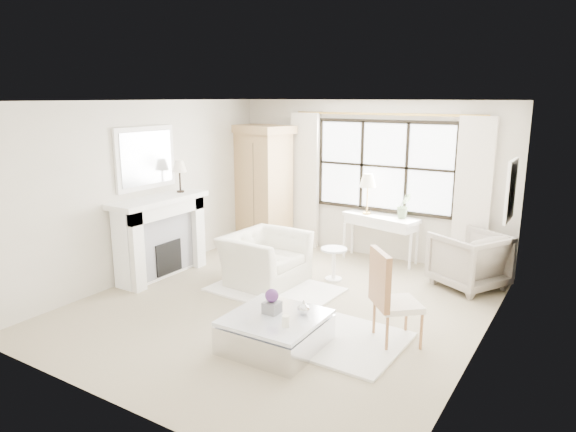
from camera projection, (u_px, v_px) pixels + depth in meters
name	position (u px, v px, depth m)	size (l,w,h in m)	color
floor	(283.00, 305.00, 6.94)	(5.50, 5.50, 0.00)	tan
ceiling	(282.00, 101.00, 6.32)	(5.50, 5.50, 0.00)	silver
wall_back	(367.00, 179.00, 8.90)	(5.00, 5.00, 0.00)	beige
wall_front	(109.00, 266.00, 4.35)	(5.00, 5.00, 0.00)	beige
wall_left	(146.00, 190.00, 7.91)	(5.50, 5.50, 0.00)	beige
wall_right	(485.00, 234.00, 5.34)	(5.50, 5.50, 0.00)	white
window_pane	(384.00, 166.00, 8.68)	(2.40, 0.02, 1.50)	white
window_frame	(384.00, 166.00, 8.67)	(2.50, 0.04, 1.50)	black
curtain_rod	(385.00, 114.00, 8.43)	(0.04, 0.04, 3.30)	#B78E3F
curtain_left	(305.00, 181.00, 9.46)	(0.55, 0.10, 2.47)	silver
curtain_right	(473.00, 197.00, 7.92)	(0.55, 0.10, 2.47)	silver
fireplace	(159.00, 236.00, 7.96)	(0.58, 1.66, 1.26)	white
mirror_frame	(145.00, 158.00, 7.79)	(0.05, 1.15, 0.95)	white
mirror_glass	(147.00, 158.00, 7.77)	(0.02, 1.00, 0.80)	#B4B8BF
art_frame	(511.00, 191.00, 6.72)	(0.04, 0.62, 0.82)	white
art_canvas	(509.00, 190.00, 6.73)	(0.01, 0.52, 0.72)	beige
mantel_lamp	(179.00, 168.00, 8.10)	(0.22, 0.22, 0.51)	black
armoire	(263.00, 185.00, 9.63)	(1.27, 0.98, 2.24)	tan
console_table	(380.00, 238.00, 8.71)	(1.37, 0.72, 0.80)	white
console_lamp	(368.00, 182.00, 8.62)	(0.28, 0.28, 0.69)	#AC833B
orchid_plant	(404.00, 206.00, 8.38)	(0.24, 0.19, 0.43)	#5B734D
side_table	(334.00, 259.00, 7.82)	(0.40, 0.40, 0.51)	white
rug_left	(275.00, 290.00, 7.45)	(1.75, 1.24, 0.03)	white
rug_right	(329.00, 336.00, 5.99)	(1.68, 1.26, 0.03)	white
club_armchair	(265.00, 259.00, 7.69)	(1.16, 1.01, 0.75)	silver
wingback_chair	(469.00, 260.00, 7.51)	(0.89, 0.91, 0.83)	#9E9385
french_chair	(395.00, 317.00, 5.82)	(0.68, 0.68, 1.08)	#AD7648
coffee_table	(275.00, 332.00, 5.73)	(1.01, 1.01, 0.38)	silver
planter_box	(272.00, 307.00, 5.75)	(0.17, 0.17, 0.13)	slate
planter_flowers	(272.00, 296.00, 5.72)	(0.15, 0.15, 0.15)	#512967
pillar_candle	(286.00, 321.00, 5.41)	(0.08, 0.08, 0.12)	white
coffee_vase	(303.00, 307.00, 5.72)	(0.15, 0.15, 0.15)	silver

